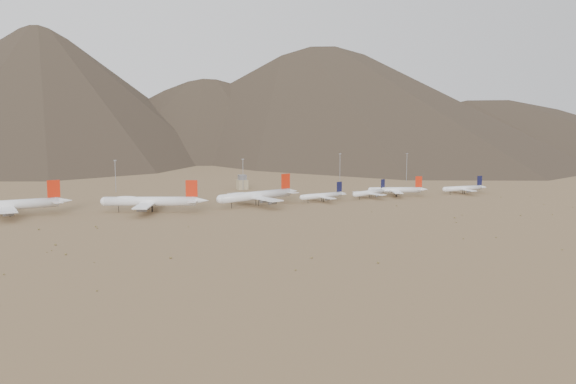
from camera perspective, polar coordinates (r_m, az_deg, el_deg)
name	(u,v)px	position (r m, az deg, el deg)	size (l,w,h in m)	color
ground	(253,213)	(405.86, -3.14, -1.85)	(3000.00, 3000.00, 0.00)	#90704A
mountain_ridge	(105,66)	(1290.09, -15.92, 10.74)	(4400.00, 1000.00, 300.00)	#433828
widebody_west	(8,205)	(424.34, -23.66, -1.06)	(70.78, 54.92, 21.08)	white
widebody_centre	(151,201)	(415.67, -12.11, -0.80)	(65.63, 52.47, 20.46)	white
widebody_east	(256,195)	(435.17, -2.85, -0.31)	(65.67, 52.22, 20.22)	white
narrowbody_a	(323,196)	(455.04, 3.12, -0.32)	(40.14, 29.41, 13.40)	white
narrowbody_b	(371,192)	(476.76, 7.35, -0.04)	(37.49, 28.12, 13.04)	white
narrowbody_c	(397,190)	(489.84, 9.67, 0.19)	(44.09, 32.85, 15.11)	white
narrowbody_d	(464,188)	(516.18, 15.38, 0.33)	(40.88, 29.18, 13.49)	white
control_tower	(242,183)	(527.54, -4.09, 0.81)	(8.00, 8.00, 12.00)	tan
mast_west	(115,174)	(523.97, -15.09, 1.51)	(2.00, 0.60, 25.70)	gray
mast_centre	(243,173)	(520.19, -4.03, 1.71)	(2.00, 0.60, 25.70)	gray
mast_east	(340,166)	(588.29, 4.64, 2.33)	(2.00, 0.60, 25.70)	gray
mast_far_east	(407,166)	(599.06, 10.51, 2.32)	(2.00, 0.60, 25.70)	gray
desert_scrub	(341,235)	(330.93, 4.73, -3.87)	(428.48, 178.56, 0.92)	olive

